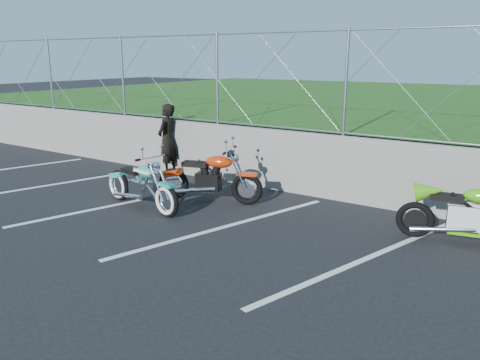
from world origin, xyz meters
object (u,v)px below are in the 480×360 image
Objects in this scene: cruiser_turquoise at (142,187)px; person_standing at (167,140)px; naked_orange at (211,179)px; sportbike_green at (466,216)px.

person_standing is at bearing 131.06° from cruiser_turquoise.
cruiser_turquoise is 1.01× the size of naked_orange.
cruiser_turquoise is 2.71m from person_standing.
person_standing reaches higher than naked_orange.
naked_orange is 1.22× the size of person_standing.
person_standing is (-1.40, 2.28, 0.43)m from cruiser_turquoise.
person_standing is (-6.73, 0.84, 0.41)m from sportbike_green.
naked_orange is at bearing 173.86° from sportbike_green.
person_standing reaches higher than sportbike_green.
naked_orange reaches higher than sportbike_green.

